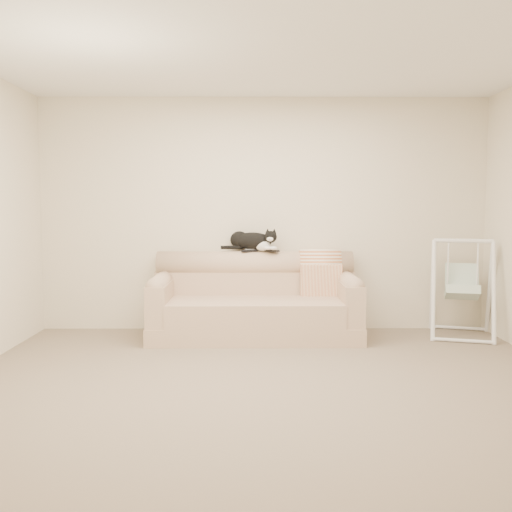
{
  "coord_description": "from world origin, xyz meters",
  "views": [
    {
      "loc": [
        -0.13,
        -4.42,
        1.4
      ],
      "look_at": [
        -0.09,
        1.27,
        0.9
      ],
      "focal_mm": 40.0,
      "sensor_mm": 36.0,
      "label": 1
    }
  ],
  "objects": [
    {
      "name": "ground_plane",
      "position": [
        0.0,
        0.0,
        0.0
      ],
      "size": [
        5.0,
        5.0,
        0.0
      ],
      "primitive_type": "plane",
      "color": "#6E5F4E",
      "rests_on": "ground"
    },
    {
      "name": "sofa",
      "position": [
        -0.1,
        1.62,
        0.35
      ],
      "size": [
        2.2,
        0.93,
        0.9
      ],
      "color": "#C9A88C",
      "rests_on": "ground"
    },
    {
      "name": "throw_blanket",
      "position": [
        0.62,
        1.84,
        0.72
      ],
      "size": [
        0.45,
        0.38,
        0.58
      ],
      "color": "#C15F29",
      "rests_on": "sofa"
    },
    {
      "name": "room_shell",
      "position": [
        0.0,
        0.0,
        1.53
      ],
      "size": [
        5.04,
        4.04,
        2.6
      ],
      "color": "beige",
      "rests_on": "ground"
    },
    {
      "name": "baby_swing",
      "position": [
        2.12,
        1.61,
        0.53
      ],
      "size": [
        0.8,
        0.83,
        1.06
      ],
      "color": "white",
      "rests_on": "ground"
    },
    {
      "name": "tuxedo_cat",
      "position": [
        -0.13,
        1.88,
        1.01
      ],
      "size": [
        0.64,
        0.37,
        0.25
      ],
      "color": "black",
      "rests_on": "sofa"
    },
    {
      "name": "remote_a",
      "position": [
        -0.16,
        1.84,
        0.91
      ],
      "size": [
        0.19,
        0.1,
        0.03
      ],
      "color": "black",
      "rests_on": "sofa"
    },
    {
      "name": "remote_b",
      "position": [
        0.09,
        1.82,
        0.91
      ],
      "size": [
        0.17,
        0.14,
        0.02
      ],
      "color": "black",
      "rests_on": "sofa"
    }
  ]
}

